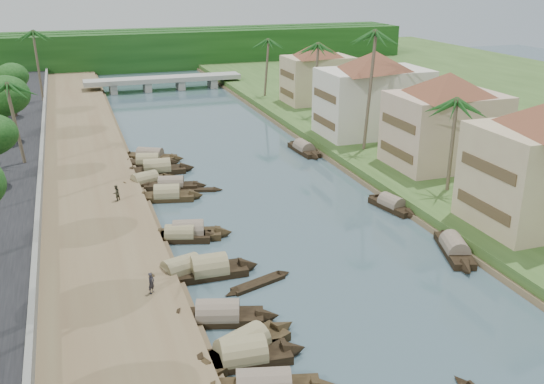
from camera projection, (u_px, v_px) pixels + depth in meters
name	position (u px, v px, depth m)	size (l,w,h in m)	color
ground	(318.00, 257.00, 46.19)	(220.00, 220.00, 0.00)	#3B5058
left_bank	(87.00, 190.00, 58.98)	(10.00, 180.00, 0.80)	brown
right_bank	(403.00, 155.00, 69.49)	(16.00, 180.00, 1.20)	#314D1E
retaining_wall	(40.00, 186.00, 57.38)	(0.40, 180.00, 1.10)	slate
treeline	(142.00, 50.00, 133.65)	(120.00, 14.00, 8.00)	black
bridge	(164.00, 81.00, 109.56)	(28.00, 4.00, 2.40)	gray
building_mid	(446.00, 119.00, 62.55)	(14.11, 14.11, 9.70)	tan
building_far	(373.00, 92.00, 74.60)	(15.59, 15.59, 10.20)	beige
building_distant	(318.00, 72.00, 92.84)	(12.62, 12.62, 9.20)	tan
sampan_1	(243.00, 356.00, 33.64)	(7.63, 2.28, 2.24)	black
sampan_2	(242.00, 348.00, 34.35)	(8.30, 5.07, 2.21)	black
sampan_3	(218.00, 316.00, 37.58)	(7.99, 3.81, 2.13)	black
sampan_4	(182.00, 271.00, 43.14)	(7.65, 3.76, 2.14)	black
sampan_5	(209.00, 270.00, 43.24)	(7.52, 2.20, 2.38)	black
sampan_6	(189.00, 233.00, 49.34)	(7.55, 3.27, 2.21)	black
sampan_7	(180.00, 236.00, 48.86)	(6.95, 3.34, 1.87)	black
sampan_8	(167.00, 196.00, 57.55)	(7.28, 3.21, 2.20)	black
sampan_9	(171.00, 185.00, 60.32)	(7.40, 3.23, 1.89)	black
sampan_10	(145.00, 182.00, 61.28)	(7.38, 3.85, 2.04)	black
sampan_11	(157.00, 170.00, 65.03)	(8.46, 2.42, 2.38)	black
sampan_12	(150.00, 156.00, 69.74)	(8.01, 5.42, 2.01)	black
sampan_13	(148.00, 162.00, 67.58)	(7.35, 3.34, 2.01)	black
sampan_14	(454.00, 249.00, 46.62)	(4.06, 8.30, 2.03)	black
sampan_15	(392.00, 205.00, 55.28)	(2.81, 6.89, 1.86)	black
sampan_16	(304.00, 149.00, 72.53)	(2.07, 8.27, 2.03)	black
canoe_1	(258.00, 284.00, 42.06)	(5.66, 2.74, 0.92)	black
canoe_2	(197.00, 190.00, 59.84)	(5.11, 2.03, 0.74)	black
palm_1	(456.00, 103.00, 53.94)	(3.20, 3.20, 9.99)	brown
palm_2	(371.00, 36.00, 65.34)	(3.20, 3.20, 14.64)	brown
palm_3	(316.00, 46.00, 82.36)	(3.20, 3.20, 11.40)	brown
palm_6	(12.00, 86.00, 61.24)	(3.20, 3.20, 9.88)	brown
palm_7	(265.00, 41.00, 96.28)	(3.20, 3.20, 10.42)	brown
palm_8	(34.00, 34.00, 90.99)	(3.20, 3.20, 11.98)	brown
tree_4	(2.00, 97.00, 70.59)	(5.48, 5.48, 7.54)	#483829
tree_5	(10.00, 78.00, 82.78)	(4.37, 4.37, 7.11)	#483829
tree_6	(394.00, 85.00, 79.48)	(4.13, 4.13, 6.97)	#483829
person_near	(151.00, 283.00, 39.22)	(0.53, 0.35, 1.45)	#25232A
person_far	(116.00, 193.00, 54.97)	(0.72, 0.56, 1.48)	#2F2F21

